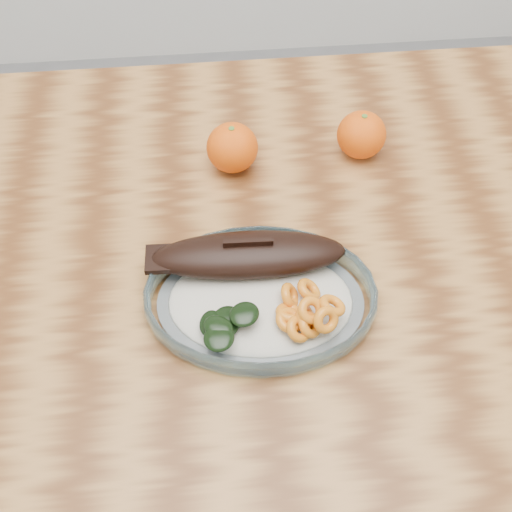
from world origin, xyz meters
name	(u,v)px	position (x,y,z in m)	size (l,w,h in m)	color
ground	(255,454)	(0.00, 0.00, 0.00)	(3.00, 3.00, 0.00)	slate
dining_table	(254,290)	(0.00, 0.00, 0.65)	(1.20, 0.80, 0.75)	#5C3215
plated_meal	(260,294)	(0.00, -0.09, 0.77)	(0.54, 0.54, 0.08)	white
orange_left	(232,148)	(-0.02, 0.15, 0.79)	(0.07, 0.07, 0.07)	#FE3E05
orange_right	(361,135)	(0.17, 0.16, 0.79)	(0.07, 0.07, 0.07)	#FE3E05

